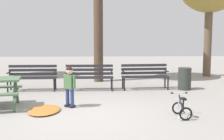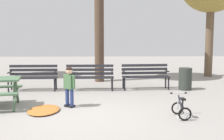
{
  "view_description": "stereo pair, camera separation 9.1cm",
  "coord_description": "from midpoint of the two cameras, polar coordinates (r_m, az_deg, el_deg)",
  "views": [
    {
      "loc": [
        0.39,
        -6.64,
        1.89
      ],
      "look_at": [
        0.75,
        1.79,
        0.85
      ],
      "focal_mm": 47.23,
      "sensor_mm": 36.0,
      "label": 1
    },
    {
      "loc": [
        0.48,
        -6.64,
        1.89
      ],
      "look_at": [
        0.75,
        1.79,
        0.85
      ],
      "focal_mm": 47.23,
      "sensor_mm": 36.0,
      "label": 2
    }
  ],
  "objects": [
    {
      "name": "trash_bin",
      "position": [
        10.29,
        14.24,
        -1.67
      ],
      "size": [
        0.44,
        0.44,
        0.75
      ],
      "primitive_type": "cylinder",
      "color": "#2D332D",
      "rests_on": "ground"
    },
    {
      "name": "kids_bicycle",
      "position": [
        6.91,
        13.62,
        -7.33
      ],
      "size": [
        0.39,
        0.58,
        0.54
      ],
      "color": "black",
      "rests_on": "ground"
    },
    {
      "name": "ground",
      "position": [
        6.91,
        -5.42,
        -8.87
      ],
      "size": [
        36.0,
        36.0,
        0.0
      ],
      "primitive_type": "plane",
      "color": "gray"
    },
    {
      "name": "park_bench_left",
      "position": [
        9.94,
        -4.06,
        -0.97
      ],
      "size": [
        1.6,
        0.46,
        0.85
      ],
      "color": "#232328",
      "rests_on": "ground"
    },
    {
      "name": "park_bench_far_left",
      "position": [
        10.18,
        -14.81,
        -1.0
      ],
      "size": [
        1.61,
        0.49,
        0.85
      ],
      "color": "#232328",
      "rests_on": "ground"
    },
    {
      "name": "leaf_pile",
      "position": [
        7.46,
        -12.7,
        -7.55
      ],
      "size": [
        0.83,
        1.13,
        0.07
      ],
      "primitive_type": "ellipsoid",
      "rotation": [
        0.0,
        0.0,
        1.51
      ],
      "color": "#B26B2D",
      "rests_on": "ground"
    },
    {
      "name": "park_bench_right",
      "position": [
        10.15,
        6.71,
        -0.83
      ],
      "size": [
        1.63,
        0.56,
        0.85
      ],
      "color": "#232328",
      "rests_on": "ground"
    },
    {
      "name": "child_standing",
      "position": [
        7.65,
        -7.94,
        -2.59
      ],
      "size": [
        0.33,
        0.29,
        1.06
      ],
      "color": "navy",
      "rests_on": "ground"
    }
  ]
}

